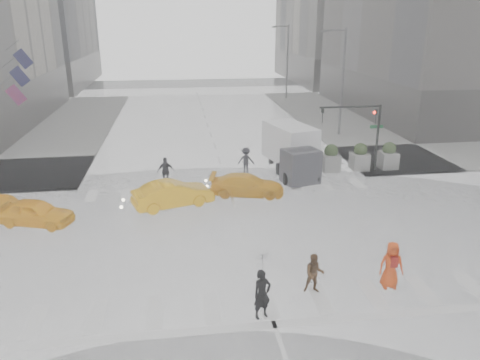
{
  "coord_description": "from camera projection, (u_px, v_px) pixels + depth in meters",
  "views": [
    {
      "loc": [
        -2.94,
        -20.2,
        9.7
      ],
      "look_at": [
        0.12,
        2.0,
        1.93
      ],
      "focal_mm": 35.0,
      "sensor_mm": 36.0,
      "label": 1
    }
  ],
  "objects": [
    {
      "name": "pedestrian_black",
      "position": [
        262.0,
        276.0,
        15.53
      ],
      "size": [
        1.24,
        1.25,
        2.43
      ],
      "rotation": [
        0.0,
        0.0,
        0.35
      ],
      "color": "black",
      "rests_on": "ground"
    },
    {
      "name": "street_lamp_far",
      "position": [
        286.0,
        59.0,
        57.81
      ],
      "size": [
        2.15,
        0.22,
        9.0
      ],
      "color": "#59595B",
      "rests_on": "ground"
    },
    {
      "name": "street_lamp_near",
      "position": [
        341.0,
        78.0,
        39.09
      ],
      "size": [
        2.15,
        0.22,
        9.0
      ],
      "color": "#59595B",
      "rests_on": "ground"
    },
    {
      "name": "road_markings",
      "position": [
        243.0,
        231.0,
        22.46
      ],
      "size": [
        18.0,
        48.0,
        0.01
      ],
      "primitive_type": null,
      "color": "silver",
      "rests_on": "ground"
    },
    {
      "name": "taxi_mid",
      "position": [
        173.0,
        194.0,
        25.25
      ],
      "size": [
        4.58,
        2.77,
        1.42
      ],
      "primitive_type": "imported",
      "rotation": [
        0.0,
        0.0,
        1.89
      ],
      "color": "#FFB10D",
      "rests_on": "ground"
    },
    {
      "name": "traffic_signal_pole",
      "position": [
        364.0,
        125.0,
        30.06
      ],
      "size": [
        4.45,
        0.42,
        4.5
      ],
      "color": "black",
      "rests_on": "ground"
    },
    {
      "name": "box_truck",
      "position": [
        293.0,
        149.0,
        30.43
      ],
      "size": [
        2.16,
        5.76,
        3.06
      ],
      "rotation": [
        0.0,
        0.0,
        0.27
      ],
      "color": "white",
      "rests_on": "ground"
    },
    {
      "name": "planter_west",
      "position": [
        331.0,
        158.0,
        30.72
      ],
      "size": [
        1.1,
        1.1,
        1.8
      ],
      "color": "slate",
      "rests_on": "ground"
    },
    {
      "name": "flag_cluster",
      "position": [
        16.0,
        74.0,
        35.98
      ],
      "size": [
        2.87,
        3.06,
        4.69
      ],
      "color": "#59595B",
      "rests_on": "ground"
    },
    {
      "name": "taxi_rear",
      "position": [
        247.0,
        185.0,
        26.91
      ],
      "size": [
        4.03,
        2.48,
        1.23
      ],
      "primitive_type": "imported",
      "rotation": [
        0.0,
        0.0,
        1.36
      ],
      "color": "#FFB10D",
      "rests_on": "ground"
    },
    {
      "name": "pedestrian_far_b",
      "position": [
        246.0,
        160.0,
        30.73
      ],
      "size": [
        1.21,
        0.84,
        1.71
      ],
      "primitive_type": "imported",
      "rotation": [
        0.0,
        0.0,
        2.92
      ],
      "color": "black",
      "rests_on": "ground"
    },
    {
      "name": "pedestrian_far_a",
      "position": [
        166.0,
        171.0,
        28.47
      ],
      "size": [
        1.08,
        0.71,
        1.75
      ],
      "primitive_type": "imported",
      "rotation": [
        0.0,
        0.0,
        3.23
      ],
      "color": "black",
      "rests_on": "ground"
    },
    {
      "name": "pedestrian_orange",
      "position": [
        391.0,
        265.0,
        17.55
      ],
      "size": [
        0.99,
        0.72,
        1.86
      ],
      "rotation": [
        0.0,
        0.0,
        -0.16
      ],
      "color": "#D9410F",
      "rests_on": "ground"
    },
    {
      "name": "planter_east",
      "position": [
        388.0,
        156.0,
        31.23
      ],
      "size": [
        1.1,
        1.1,
        1.8
      ],
      "color": "slate",
      "rests_on": "ground"
    },
    {
      "name": "planter_mid",
      "position": [
        360.0,
        157.0,
        30.97
      ],
      "size": [
        1.1,
        1.1,
        1.8
      ],
      "color": "slate",
      "rests_on": "ground"
    },
    {
      "name": "sidewalk_ne",
      "position": [
        433.0,
        133.0,
        41.33
      ],
      "size": [
        35.0,
        35.0,
        0.15
      ],
      "primitive_type": "cube",
      "color": "slate",
      "rests_on": "ground"
    },
    {
      "name": "ground",
      "position": [
        243.0,
        232.0,
        22.46
      ],
      "size": [
        120.0,
        120.0,
        0.0
      ],
      "primitive_type": "plane",
      "color": "black",
      "rests_on": "ground"
    },
    {
      "name": "pedestrian_brown",
      "position": [
        314.0,
        274.0,
        17.26
      ],
      "size": [
        0.84,
        0.7,
        1.55
      ],
      "primitive_type": "imported",
      "rotation": [
        0.0,
        0.0,
        -0.17
      ],
      "color": "#4C321B",
      "rests_on": "ground"
    },
    {
      "name": "taxi_front",
      "position": [
        35.0,
        212.0,
        23.03
      ],
      "size": [
        4.06,
        2.62,
        1.29
      ],
      "primitive_type": "imported",
      "rotation": [
        0.0,
        0.0,
        1.25
      ],
      "color": "#FFB10D",
      "rests_on": "ground"
    }
  ]
}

